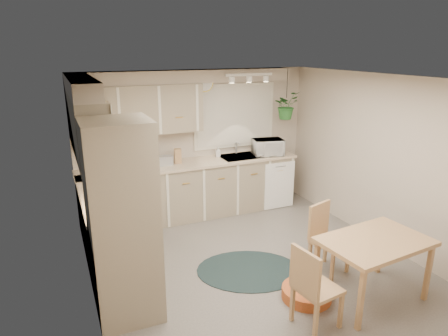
{
  "coord_description": "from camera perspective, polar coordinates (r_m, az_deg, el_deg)",
  "views": [
    {
      "loc": [
        -2.2,
        -4.15,
        2.75
      ],
      "look_at": [
        -0.16,
        0.55,
        1.19
      ],
      "focal_mm": 32.0,
      "sensor_mm": 36.0,
      "label": 1
    }
  ],
  "objects": [
    {
      "name": "floor",
      "position": [
        5.44,
        4.01,
        -13.43
      ],
      "size": [
        4.2,
        4.2,
        0.0
      ],
      "primitive_type": "plane",
      "color": "slate",
      "rests_on": "ground"
    },
    {
      "name": "track_light_bar",
      "position": [
        6.41,
        3.62,
        13.18
      ],
      "size": [
        0.8,
        0.04,
        0.04
      ],
      "primitive_type": "cube",
      "color": "white",
      "rests_on": "ceiling"
    },
    {
      "name": "chair_back",
      "position": [
        5.22,
        14.93,
        -9.91
      ],
      "size": [
        0.52,
        0.52,
        0.88
      ],
      "primitive_type": "cube",
      "rotation": [
        0.0,
        0.0,
        3.45
      ],
      "color": "#AB7A55",
      "rests_on": "floor"
    },
    {
      "name": "hanging_plant",
      "position": [
        6.99,
        8.86,
        8.41
      ],
      "size": [
        0.53,
        0.56,
        0.37
      ],
      "primitive_type": "imported",
      "rotation": [
        0.0,
        0.0,
        0.25
      ],
      "color": "#265F26",
      "rests_on": "ceiling"
    },
    {
      "name": "wall_front",
      "position": [
        3.38,
        21.35,
        -11.54
      ],
      "size": [
        4.0,
        0.04,
        2.4
      ],
      "primitive_type": "cube",
      "color": "#B5A796",
      "rests_on": "floor"
    },
    {
      "name": "ceiling",
      "position": [
        4.71,
        4.61,
        12.67
      ],
      "size": [
        4.2,
        4.2,
        0.0
      ],
      "primitive_type": "plane",
      "color": "silver",
      "rests_on": "wall_back"
    },
    {
      "name": "window_blinds",
      "position": [
        6.96,
        1.55,
        7.45
      ],
      "size": [
        1.4,
        0.02,
        1.0
      ],
      "primitive_type": "cube",
      "color": "silver",
      "rests_on": "wall_back"
    },
    {
      "name": "window_frame",
      "position": [
        6.96,
        1.52,
        7.46
      ],
      "size": [
        1.5,
        0.02,
        1.1
      ],
      "primitive_type": "cube",
      "color": "beige",
      "rests_on": "wall_back"
    },
    {
      "name": "soffit_left",
      "position": [
        5.18,
        -19.85,
        11.02
      ],
      "size": [
        0.3,
        2.0,
        0.2
      ],
      "primitive_type": "cube",
      "color": "#B5A796",
      "rests_on": "wall_left"
    },
    {
      "name": "braided_rug",
      "position": [
        5.28,
        3.6,
        -14.37
      ],
      "size": [
        1.63,
        1.46,
        0.01
      ],
      "primitive_type": "ellipsoid",
      "rotation": [
        0.0,
        0.0,
        -0.41
      ],
      "color": "black",
      "rests_on": "floor"
    },
    {
      "name": "counter_back",
      "position": [
        6.53,
        -4.63,
        0.63
      ],
      "size": [
        3.64,
        0.64,
        0.04
      ],
      "primitive_type": "cube",
      "color": "#CCB495",
      "rests_on": "base_cab_back"
    },
    {
      "name": "upper_cab_back",
      "position": [
        6.26,
        -12.25,
        8.09
      ],
      "size": [
        2.0,
        0.35,
        0.75
      ],
      "primitive_type": "cube",
      "color": "gray",
      "rests_on": "wall_back"
    },
    {
      "name": "pet_bed",
      "position": [
        4.84,
        11.71,
        -17.11
      ],
      "size": [
        0.71,
        0.71,
        0.13
      ],
      "primitive_type": "cylinder",
      "rotation": [
        0.0,
        0.0,
        -0.31
      ],
      "color": "#C74927",
      "rests_on": "floor"
    },
    {
      "name": "dining_table",
      "position": [
        4.89,
        20.37,
        -13.38
      ],
      "size": [
        1.23,
        0.88,
        0.73
      ],
      "primitive_type": "cube",
      "rotation": [
        0.0,
        0.0,
        0.09
      ],
      "color": "#AB7A55",
      "rests_on": "floor"
    },
    {
      "name": "base_cab_back",
      "position": [
        6.68,
        -4.57,
        -3.22
      ],
      "size": [
        3.6,
        0.6,
        0.9
      ],
      "primitive_type": "cube",
      "color": "gray",
      "rests_on": "floor"
    },
    {
      "name": "toaster",
      "position": [
        6.41,
        -8.47,
        1.07
      ],
      "size": [
        0.25,
        0.16,
        0.15
      ],
      "primitive_type": "cube",
      "rotation": [
        0.0,
        0.0,
        -0.06
      ],
      "color": "#AAACB1",
      "rests_on": "counter_back"
    },
    {
      "name": "coffee_maker",
      "position": [
        6.25,
        -13.45,
        1.12
      ],
      "size": [
        0.2,
        0.23,
        0.3
      ],
      "primitive_type": "cube",
      "rotation": [
        0.0,
        0.0,
        -0.16
      ],
      "color": "black",
      "rests_on": "counter_back"
    },
    {
      "name": "knife_block",
      "position": [
        6.48,
        -6.62,
        1.73
      ],
      "size": [
        0.12,
        0.12,
        0.24
      ],
      "primitive_type": "cube",
      "rotation": [
        0.0,
        0.0,
        -0.18
      ],
      "color": "#AB7A55",
      "rests_on": "counter_back"
    },
    {
      "name": "sink",
      "position": [
        6.87,
        2.46,
        1.34
      ],
      "size": [
        0.7,
        0.48,
        0.1
      ],
      "primitive_type": "cube",
      "color": "#AAACB1",
      "rests_on": "counter_back"
    },
    {
      "name": "range_hood",
      "position": [
        4.67,
        -16.27,
        -0.5
      ],
      "size": [
        0.4,
        0.6,
        0.14
      ],
      "primitive_type": "cube",
      "color": "white",
      "rests_on": "upper_cab_left"
    },
    {
      "name": "wall_right",
      "position": [
        6.1,
        21.17,
        1.1
      ],
      "size": [
        0.04,
        4.2,
        2.4
      ],
      "primitive_type": "cube",
      "color": "#B5A796",
      "rests_on": "floor"
    },
    {
      "name": "dishwasher_front",
      "position": [
        7.03,
        7.92,
        -2.51
      ],
      "size": [
        0.58,
        0.02,
        0.83
      ],
      "primitive_type": "cube",
      "color": "white",
      "rests_on": "base_cab_back"
    },
    {
      "name": "chair_left",
      "position": [
        4.28,
        13.26,
        -16.11
      ],
      "size": [
        0.47,
        0.47,
        0.89
      ],
      "primitive_type": "cube",
      "rotation": [
        0.0,
        0.0,
        -1.43
      ],
      "color": "#AB7A55",
      "rests_on": "floor"
    },
    {
      "name": "soffit_back",
      "position": [
        6.43,
        -5.41,
        12.89
      ],
      "size": [
        3.6,
        0.3,
        0.2
      ],
      "primitive_type": "cube",
      "color": "#B5A796",
      "rests_on": "wall_back"
    },
    {
      "name": "wall_left",
      "position": [
        4.43,
        -19.37,
        -4.5
      ],
      "size": [
        0.04,
        4.2,
        2.4
      ],
      "primitive_type": "cube",
      "color": "#B5A796",
      "rests_on": "floor"
    },
    {
      "name": "oven_stack",
      "position": [
        4.17,
        -14.26,
        -7.63
      ],
      "size": [
        0.65,
        0.65,
        2.1
      ],
      "primitive_type": "cube",
      "color": "gray",
      "rests_on": "floor"
    },
    {
      "name": "counter_left",
      "position": [
        5.37,
        -16.59,
        -3.69
      ],
      "size": [
        0.64,
        1.89,
        0.04
      ],
      "primitive_type": "cube",
      "color": "#CCB495",
      "rests_on": "base_cab_left"
    },
    {
      "name": "wall_clock",
      "position": [
        6.67,
        -2.79,
        12.05
      ],
      "size": [
        0.3,
        0.03,
        0.3
      ],
      "primitive_type": "cylinder",
      "rotation": [
        1.57,
        0.0,
        0.0
      ],
      "color": "gold",
      "rests_on": "wall_back"
    },
    {
      "name": "cooktop",
      "position": [
        4.83,
        -15.59,
        -5.64
      ],
      "size": [
        0.52,
        0.58,
        0.02
      ],
      "primitive_type": "cube",
      "color": "white",
      "rests_on": "counter_left"
    },
    {
      "name": "upper_cab_left",
      "position": [
        5.24,
        -19.06,
        5.89
      ],
      "size": [
        0.35,
        2.0,
        0.75
      ],
      "primitive_type": "cube",
      "color": "gray",
      "rests_on": "wall_left"
    },
    {
      "name": "wall_oven_face",
      "position": [
        4.22,
        -9.95,
        -7.03
      ],
      "size": [
        0.02,
        0.56,
        0.58
      ],
      "primitive_type": "cube",
      "color": "white",
      "rests_on": "oven_stack"
    },
    {
      "name": "microwave",
      "position": [
        6.94,
        6.28,
        3.22
      ],
      "size": [
        0.55,
        0.37,
        0.34
      ],
      "primitive_type": "imported",
      "rotation": [
        0.0,
        0.0,
        -0.18
      ],
      "color": "white",
      "rests_on": "counter_back"
    },
    {
      "name": "wall_back",
      "position": [
        6.8,
        -3.95,
        3.76
      ],
      "size": [
        4.0,
        0.04,
        2.4
      ],
      "primitive_type": "cube",
      "color": "#B5A796",
      "rests_on": "floor"
    },
    {
      "name": "soap_bottle",
      "position": [
        6.83,
        -0.88,
        1.96
      ],
      "size": [
        0.11,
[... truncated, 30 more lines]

